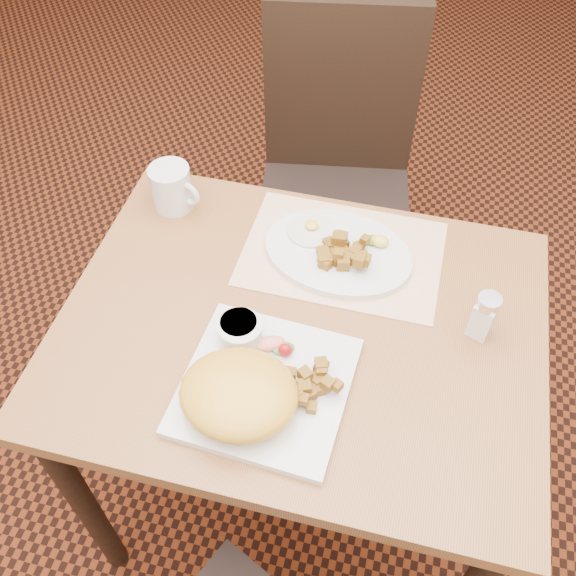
{
  "coord_description": "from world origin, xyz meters",
  "views": [
    {
      "loc": [
        0.15,
        -0.7,
        1.71
      ],
      "look_at": [
        -0.03,
        0.02,
        0.82
      ],
      "focal_mm": 40.0,
      "sensor_mm": 36.0,
      "label": 1
    }
  ],
  "objects_px": {
    "table": "(300,356)",
    "plate_square": "(266,386)",
    "salt_shaker": "(484,315)",
    "chair_far": "(337,170)",
    "plate_oval": "(338,253)",
    "coffee_mug": "(172,188)"
  },
  "relations": [
    {
      "from": "chair_far",
      "to": "plate_oval",
      "type": "xyz_separation_m",
      "value": [
        0.09,
        -0.52,
        0.22
      ]
    },
    {
      "from": "table",
      "to": "chair_far",
      "type": "bearing_deg",
      "value": 94.87
    },
    {
      "from": "chair_far",
      "to": "plate_square",
      "type": "height_order",
      "value": "chair_far"
    },
    {
      "from": "plate_oval",
      "to": "salt_shaker",
      "type": "relative_size",
      "value": 3.05
    },
    {
      "from": "table",
      "to": "salt_shaker",
      "type": "bearing_deg",
      "value": 10.52
    },
    {
      "from": "chair_far",
      "to": "salt_shaker",
      "type": "height_order",
      "value": "chair_far"
    },
    {
      "from": "table",
      "to": "plate_square",
      "type": "distance_m",
      "value": 0.19
    },
    {
      "from": "table",
      "to": "plate_oval",
      "type": "height_order",
      "value": "plate_oval"
    },
    {
      "from": "coffee_mug",
      "to": "chair_far",
      "type": "bearing_deg",
      "value": 58.14
    },
    {
      "from": "chair_far",
      "to": "plate_square",
      "type": "bearing_deg",
      "value": 82.69
    },
    {
      "from": "chair_far",
      "to": "coffee_mug",
      "type": "bearing_deg",
      "value": 48.57
    },
    {
      "from": "plate_oval",
      "to": "coffee_mug",
      "type": "height_order",
      "value": "coffee_mug"
    },
    {
      "from": "salt_shaker",
      "to": "coffee_mug",
      "type": "bearing_deg",
      "value": 164.29
    },
    {
      "from": "plate_oval",
      "to": "salt_shaker",
      "type": "height_order",
      "value": "salt_shaker"
    },
    {
      "from": "table",
      "to": "chair_far",
      "type": "distance_m",
      "value": 0.71
    },
    {
      "from": "table",
      "to": "salt_shaker",
      "type": "xyz_separation_m",
      "value": [
        0.32,
        0.06,
        0.16
      ]
    },
    {
      "from": "plate_square",
      "to": "plate_oval",
      "type": "xyz_separation_m",
      "value": [
        0.06,
        0.33,
        0.0
      ]
    },
    {
      "from": "chair_far",
      "to": "coffee_mug",
      "type": "height_order",
      "value": "chair_far"
    },
    {
      "from": "plate_square",
      "to": "salt_shaker",
      "type": "bearing_deg",
      "value": 31.23
    },
    {
      "from": "table",
      "to": "chair_far",
      "type": "relative_size",
      "value": 0.93
    },
    {
      "from": "plate_oval",
      "to": "coffee_mug",
      "type": "relative_size",
      "value": 2.62
    },
    {
      "from": "table",
      "to": "plate_square",
      "type": "bearing_deg",
      "value": -99.77
    }
  ]
}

